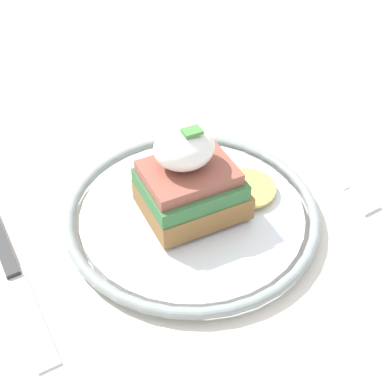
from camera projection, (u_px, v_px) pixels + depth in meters
name	position (u px, v px, depth m)	size (l,w,h in m)	color
dining_table	(167.00, 301.00, 0.56)	(1.06, 0.92, 0.73)	beige
plate	(192.00, 213.00, 0.50)	(0.24, 0.24, 0.02)	silver
sandwich	(191.00, 180.00, 0.48)	(0.13, 0.07, 0.09)	olive
fork	(330.00, 176.00, 0.55)	(0.03, 0.14, 0.00)	silver
knife	(10.00, 267.00, 0.46)	(0.02, 0.19, 0.01)	#2D2D2D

